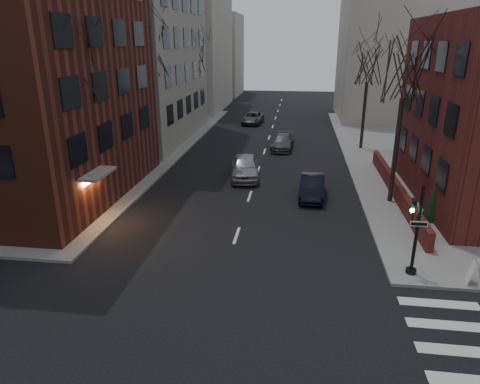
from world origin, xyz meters
name	(u,v)px	position (x,y,z in m)	size (l,w,h in m)	color
low_wall_right	(395,188)	(9.30, 19.00, 0.65)	(0.35, 16.00, 1.00)	#5A201A
building_distant_la	(175,45)	(-15.00, 55.00, 9.00)	(14.00, 16.00, 18.00)	#B3A898
building_distant_ra	(399,54)	(15.00, 50.00, 8.00)	(14.00, 14.00, 16.00)	#B3A898
building_distant_lb	(212,55)	(-13.00, 72.00, 7.00)	(10.00, 12.00, 14.00)	#B3A898
traffic_signal	(415,236)	(7.94, 8.99, 1.91)	(0.76, 0.44, 4.00)	black
tree_left_a	(76,63)	(-8.80, 14.00, 8.47)	(4.18, 4.18, 10.26)	#2D231C
tree_left_b	(150,49)	(-8.80, 26.00, 8.91)	(4.40, 4.40, 10.80)	#2D231C
tree_left_c	(193,55)	(-8.80, 40.00, 8.03)	(3.96, 3.96, 9.72)	#2D231C
tree_right_a	(406,70)	(8.80, 18.00, 8.03)	(3.96, 3.96, 9.72)	#2D231C
tree_right_b	(369,65)	(8.80, 32.00, 7.59)	(3.74, 3.74, 9.18)	#2D231C
streetlamp_near	(145,118)	(-8.20, 22.00, 4.24)	(0.36, 0.36, 6.28)	black
streetlamp_far	(203,89)	(-8.20, 42.00, 4.24)	(0.36, 0.36, 6.28)	black
parked_sedan	(312,187)	(4.00, 18.35, 0.71)	(1.51, 4.33, 1.43)	black
car_lane_silver	(245,167)	(-0.80, 21.89, 0.85)	(2.00, 4.97, 1.69)	#96979B
car_lane_gray	(283,142)	(1.58, 31.07, 0.67)	(1.88, 4.64, 1.35)	#46474C
car_lane_far	(253,118)	(-2.56, 43.65, 0.67)	(2.23, 4.84, 1.34)	#434449
sandwich_board	(475,273)	(10.36, 8.50, 0.63)	(0.42, 0.59, 0.95)	white
evergreen_shrub	(433,203)	(10.50, 15.21, 1.12)	(1.17, 1.17, 1.95)	black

